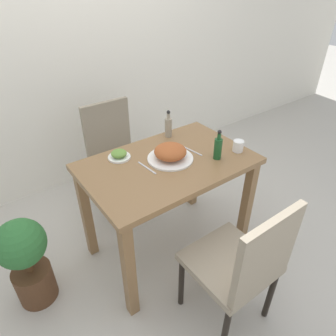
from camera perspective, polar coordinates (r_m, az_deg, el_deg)
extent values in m
plane|color=#B7B2A8|center=(2.34, 0.00, -14.56)|extent=(16.00, 16.00, 0.00)
cube|color=white|center=(2.73, -17.29, 22.89)|extent=(8.00, 0.05, 2.60)
cube|color=olive|center=(1.86, 0.00, 0.82)|extent=(1.05, 0.68, 0.04)
cube|color=olive|center=(1.75, -7.43, -19.05)|extent=(0.06, 0.06, 0.72)
cube|color=olive|center=(2.19, 14.72, -6.86)|extent=(0.06, 0.06, 0.72)
cube|color=olive|center=(2.12, -15.27, -8.51)|extent=(0.06, 0.06, 0.72)
cube|color=olive|center=(2.50, 4.90, -0.13)|extent=(0.06, 0.06, 0.72)
cube|color=gray|center=(1.72, 11.62, -17.23)|extent=(0.42, 0.42, 0.04)
cube|color=gray|center=(1.47, 18.24, -15.54)|extent=(0.40, 0.04, 0.44)
cylinder|color=black|center=(2.05, 10.79, -15.73)|extent=(0.03, 0.03, 0.41)
cylinder|color=black|center=(1.89, 2.56, -20.88)|extent=(0.03, 0.03, 0.41)
cylinder|color=black|center=(1.93, 18.92, -21.76)|extent=(0.03, 0.03, 0.41)
cylinder|color=black|center=(1.76, 10.84, -28.29)|extent=(0.03, 0.03, 0.41)
cube|color=gray|center=(2.47, -8.97, 0.99)|extent=(0.42, 0.42, 0.04)
cube|color=gray|center=(2.51, -11.55, 7.51)|extent=(0.40, 0.04, 0.44)
cylinder|color=black|center=(2.41, -10.22, -6.71)|extent=(0.03, 0.03, 0.41)
cylinder|color=black|center=(2.54, -3.03, -3.72)|extent=(0.03, 0.03, 0.41)
cylinder|color=black|center=(2.68, -13.78, -2.60)|extent=(0.03, 0.03, 0.41)
cylinder|color=black|center=(2.80, -7.12, -0.10)|extent=(0.03, 0.03, 0.41)
cylinder|color=white|center=(1.86, 0.44, 1.85)|extent=(0.29, 0.29, 0.01)
ellipsoid|color=#A35128|center=(1.84, 0.45, 3.15)|extent=(0.20, 0.20, 0.09)
cylinder|color=white|center=(1.90, -9.26, 2.05)|extent=(0.14, 0.14, 0.01)
ellipsoid|color=olive|center=(1.89, -9.34, 2.76)|extent=(0.10, 0.10, 0.04)
cylinder|color=white|center=(1.99, 13.22, 4.11)|extent=(0.07, 0.07, 0.07)
cylinder|color=gray|center=(2.11, 0.07, 7.69)|extent=(0.05, 0.05, 0.13)
cylinder|color=gray|center=(2.07, 0.07, 9.81)|extent=(0.02, 0.02, 0.04)
sphere|color=black|center=(2.06, 0.07, 10.60)|extent=(0.02, 0.02, 0.02)
cylinder|color=#194C23|center=(1.87, 9.47, 3.61)|extent=(0.05, 0.05, 0.13)
cylinder|color=#194C23|center=(1.83, 9.71, 5.93)|extent=(0.02, 0.02, 0.04)
sphere|color=black|center=(1.82, 9.80, 6.79)|extent=(0.02, 0.02, 0.02)
cube|color=silver|center=(1.78, -4.03, 0.04)|extent=(0.02, 0.17, 0.00)
cube|color=silver|center=(1.96, 4.52, 3.32)|extent=(0.04, 0.18, 0.00)
cylinder|color=#51331E|center=(2.14, -23.91, -19.38)|extent=(0.23, 0.23, 0.25)
cylinder|color=brown|center=(2.02, -25.01, -16.46)|extent=(0.04, 0.04, 0.09)
sphere|color=#2D6B33|center=(1.89, -26.34, -12.77)|extent=(0.28, 0.28, 0.28)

